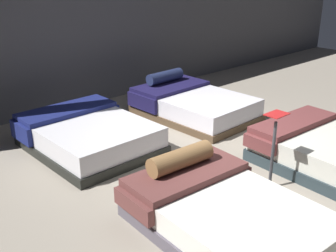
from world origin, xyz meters
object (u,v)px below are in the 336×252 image
object	(u,v)px
bed_1	(331,152)
price_sign	(272,160)
bed_3	(192,104)
bed_0	(224,213)
bed_2	(88,135)

from	to	relation	value
bed_1	price_sign	world-z (taller)	price_sign
bed_3	price_sign	bearing A→B (deg)	-116.20
bed_0	bed_1	bearing A→B (deg)	2.77
bed_3	bed_0	bearing A→B (deg)	-131.54
bed_0	bed_2	distance (m)	2.80
bed_3	bed_1	bearing A→B (deg)	-92.92
bed_3	price_sign	xyz separation A→B (m)	(-1.15, -2.56, 0.16)
bed_1	bed_2	world-z (taller)	bed_1
bed_3	price_sign	distance (m)	2.81
bed_0	bed_1	xyz separation A→B (m)	(2.24, -0.01, 0.01)
bed_0	price_sign	bearing A→B (deg)	13.77
bed_1	price_sign	bearing A→B (deg)	170.97
bed_2	bed_3	bearing A→B (deg)	-1.54
bed_2	bed_1	bearing A→B (deg)	-52.98
bed_0	bed_3	world-z (taller)	bed_3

